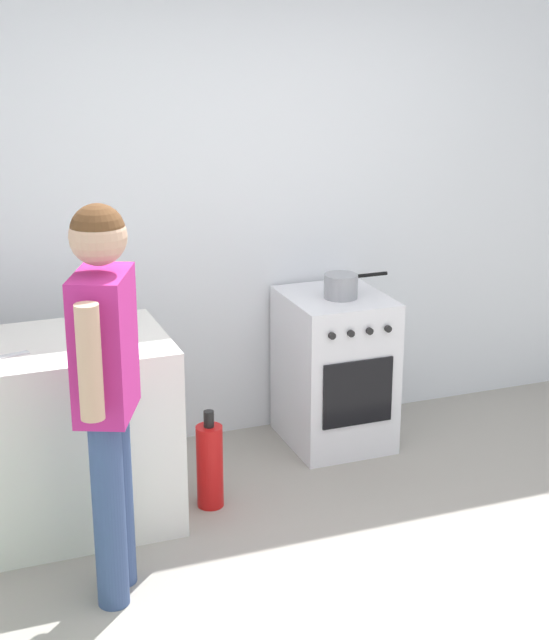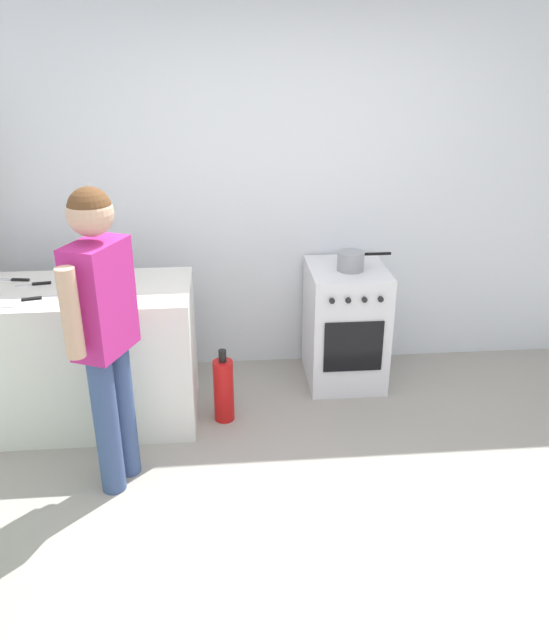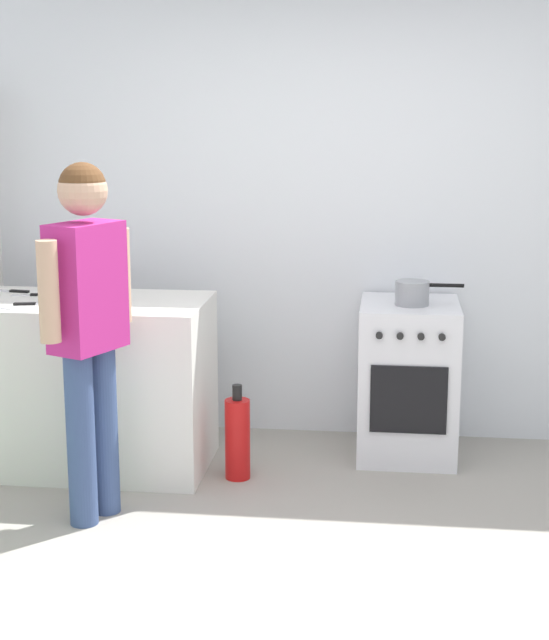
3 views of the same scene
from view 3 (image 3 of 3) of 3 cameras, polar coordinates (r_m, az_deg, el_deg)
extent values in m
plane|color=gray|center=(4.10, 2.81, -15.06)|extent=(8.00, 8.00, 0.00)
cube|color=silver|center=(5.62, 4.39, 6.31)|extent=(6.00, 0.10, 2.60)
cube|color=silver|center=(5.29, -10.95, -3.65)|extent=(1.30, 0.70, 0.90)
cube|color=silver|center=(5.41, 7.77, -3.43)|extent=(0.53, 0.60, 0.85)
cube|color=black|center=(5.13, 7.81, -4.63)|extent=(0.40, 0.01, 0.36)
cylinder|color=black|center=(5.20, 6.61, 0.71)|extent=(0.17, 0.17, 0.01)
cylinder|color=black|center=(5.20, 9.23, 0.65)|extent=(0.17, 0.17, 0.01)
cylinder|color=black|center=(5.43, 6.63, 1.22)|extent=(0.17, 0.17, 0.01)
cylinder|color=black|center=(5.44, 9.14, 1.15)|extent=(0.17, 0.17, 0.01)
cylinder|color=black|center=(5.03, 6.12, -0.90)|extent=(0.04, 0.02, 0.04)
cylinder|color=black|center=(5.03, 7.32, -0.93)|extent=(0.04, 0.02, 0.04)
cylinder|color=black|center=(5.03, 8.52, -0.96)|extent=(0.04, 0.02, 0.04)
cylinder|color=black|center=(5.04, 9.72, -0.99)|extent=(0.04, 0.02, 0.04)
cylinder|color=gray|center=(5.25, 8.01, 1.56)|extent=(0.18, 0.18, 0.13)
cylinder|color=black|center=(5.25, 9.99, 2.00)|extent=(0.18, 0.02, 0.02)
cube|color=black|center=(5.48, -14.63, 1.63)|extent=(0.11, 0.04, 0.01)
cube|color=silver|center=(5.37, -14.54, 1.40)|extent=(0.10, 0.04, 0.01)
cube|color=black|center=(5.35, -13.44, 1.45)|extent=(0.11, 0.04, 0.01)
cube|color=silver|center=(5.10, -12.50, 0.93)|extent=(0.22, 0.08, 0.01)
cube|color=black|center=(5.12, -14.34, 0.92)|extent=(0.11, 0.05, 0.01)
cylinder|color=#384C7A|center=(4.56, -11.19, -6.85)|extent=(0.13, 0.13, 0.81)
cylinder|color=#384C7A|center=(4.67, -9.89, -6.32)|extent=(0.13, 0.13, 0.81)
cube|color=#B7267A|center=(4.44, -10.88, 1.90)|extent=(0.32, 0.39, 0.57)
cylinder|color=tan|center=(4.27, -13.01, 1.62)|extent=(0.09, 0.09, 0.44)
cylinder|color=tan|center=(4.62, -8.93, 2.59)|extent=(0.09, 0.09, 0.44)
sphere|color=tan|center=(4.39, -11.11, 7.40)|extent=(0.22, 0.22, 0.22)
sphere|color=brown|center=(4.39, -11.12, 7.66)|extent=(0.21, 0.21, 0.21)
cylinder|color=red|center=(5.08, -2.17, -6.94)|extent=(0.13, 0.13, 0.42)
cylinder|color=black|center=(5.00, -2.19, -4.24)|extent=(0.05, 0.05, 0.08)
camera|label=1|loc=(2.13, -69.27, 17.44)|focal=55.00mm
camera|label=2|loc=(1.50, -25.49, 25.21)|focal=35.00mm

